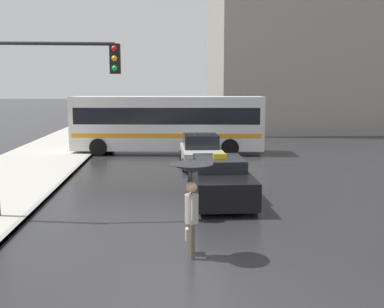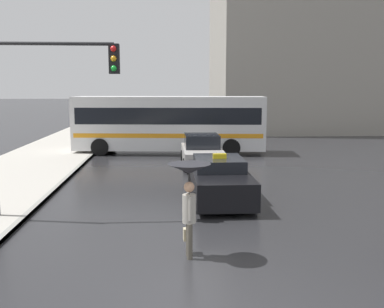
{
  "view_description": "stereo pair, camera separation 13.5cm",
  "coord_description": "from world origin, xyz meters",
  "px_view_note": "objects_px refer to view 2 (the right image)",
  "views": [
    {
      "loc": [
        -0.71,
        -7.07,
        3.69
      ],
      "look_at": [
        0.36,
        8.38,
        1.4
      ],
      "focal_mm": 42.0,
      "sensor_mm": 36.0,
      "label": 1
    },
    {
      "loc": [
        -0.58,
        -7.08,
        3.69
      ],
      "look_at": [
        0.36,
        8.38,
        1.4
      ],
      "focal_mm": 42.0,
      "sensor_mm": 36.0,
      "label": 2
    }
  ],
  "objects_px": {
    "taxi": "(219,180)",
    "traffic_light": "(45,90)",
    "pedestrian_with_umbrella": "(189,185)",
    "sedan_red": "(202,152)",
    "city_bus": "(169,122)"
  },
  "relations": [
    {
      "from": "taxi",
      "to": "traffic_light",
      "type": "distance_m",
      "value": 6.15
    },
    {
      "from": "traffic_light",
      "to": "pedestrian_with_umbrella",
      "type": "bearing_deg",
      "value": -40.11
    },
    {
      "from": "sedan_red",
      "to": "traffic_light",
      "type": "height_order",
      "value": "traffic_light"
    },
    {
      "from": "city_bus",
      "to": "traffic_light",
      "type": "height_order",
      "value": "traffic_light"
    },
    {
      "from": "city_bus",
      "to": "traffic_light",
      "type": "bearing_deg",
      "value": 169.88
    },
    {
      "from": "sedan_red",
      "to": "pedestrian_with_umbrella",
      "type": "distance_m",
      "value": 11.68
    },
    {
      "from": "sedan_red",
      "to": "city_bus",
      "type": "distance_m",
      "value": 4.79
    },
    {
      "from": "pedestrian_with_umbrella",
      "to": "sedan_red",
      "type": "bearing_deg",
      "value": -9.48
    },
    {
      "from": "taxi",
      "to": "pedestrian_with_umbrella",
      "type": "bearing_deg",
      "value": 75.91
    },
    {
      "from": "taxi",
      "to": "pedestrian_with_umbrella",
      "type": "relative_size",
      "value": 2.19
    },
    {
      "from": "city_bus",
      "to": "pedestrian_with_umbrella",
      "type": "bearing_deg",
      "value": -173.88
    },
    {
      "from": "pedestrian_with_umbrella",
      "to": "traffic_light",
      "type": "distance_m",
      "value": 5.32
    },
    {
      "from": "sedan_red",
      "to": "pedestrian_with_umbrella",
      "type": "bearing_deg",
      "value": 83.89
    },
    {
      "from": "city_bus",
      "to": "pedestrian_with_umbrella",
      "type": "height_order",
      "value": "city_bus"
    },
    {
      "from": "taxi",
      "to": "city_bus",
      "type": "relative_size",
      "value": 0.42
    }
  ]
}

